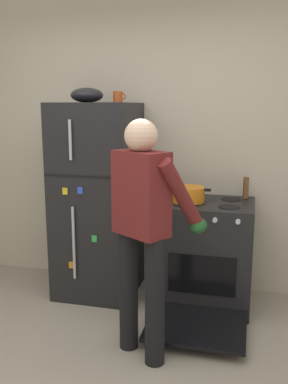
% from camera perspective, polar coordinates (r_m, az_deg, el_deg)
% --- Properties ---
extents(kitchen_wall_back, '(6.00, 0.10, 2.70)m').
position_cam_1_polar(kitchen_wall_back, '(3.96, 0.99, 6.80)').
color(kitchen_wall_back, beige).
rests_on(kitchen_wall_back, ground).
extents(refrigerator, '(0.68, 0.72, 1.70)m').
position_cam_1_polar(refrigerator, '(3.79, -6.20, -1.11)').
color(refrigerator, black).
rests_on(refrigerator, ground).
extents(stove_range, '(0.76, 1.21, 0.89)m').
position_cam_1_polar(stove_range, '(3.68, 8.34, -8.32)').
color(stove_range, black).
rests_on(stove_range, ground).
extents(person_cook, '(0.63, 0.66, 1.60)m').
position_cam_1_polar(person_cook, '(2.75, 0.09, -3.77)').
color(person_cook, black).
rests_on(person_cook, ground).
extents(red_pot, '(0.37, 0.27, 0.13)m').
position_cam_1_polar(red_pot, '(3.52, 5.95, -0.30)').
color(red_pot, orange).
rests_on(red_pot, stove_range).
extents(coffee_mug, '(0.11, 0.08, 0.10)m').
position_cam_1_polar(coffee_mug, '(3.69, -3.50, 12.65)').
color(coffee_mug, '#B24C1E').
rests_on(coffee_mug, refrigerator).
extents(pepper_mill, '(0.05, 0.05, 0.19)m').
position_cam_1_polar(pepper_mill, '(3.73, 13.53, 0.55)').
color(pepper_mill, brown).
rests_on(pepper_mill, stove_range).
extents(mixing_bowl, '(0.28, 0.28, 0.13)m').
position_cam_1_polar(mixing_bowl, '(3.73, -7.68, 12.78)').
color(mixing_bowl, black).
rests_on(mixing_bowl, refrigerator).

